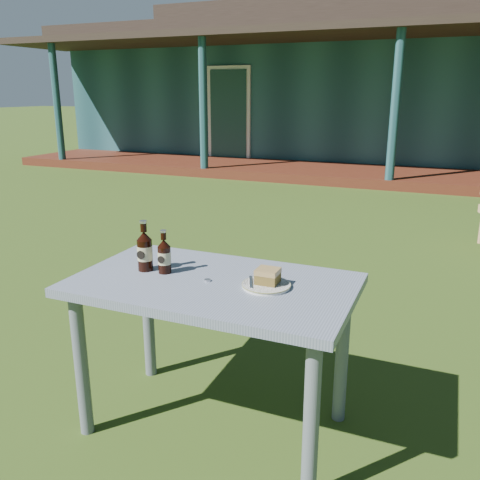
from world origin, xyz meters
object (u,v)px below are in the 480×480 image
at_px(cake_slice, 268,276).
at_px(cola_bottle_far, 145,251).
at_px(cola_bottle_near, 164,256).
at_px(cafe_table, 213,302).
at_px(plate, 266,285).

bearing_deg(cake_slice, cola_bottle_far, -177.36).
xyz_separation_m(cake_slice, cola_bottle_near, (-0.48, -0.02, 0.03)).
height_order(cafe_table, plate, plate).
relative_size(cola_bottle_near, cola_bottle_far, 0.85).
xyz_separation_m(plate, cake_slice, (0.00, 0.01, 0.04)).
xyz_separation_m(cafe_table, cola_bottle_near, (-0.24, 0.01, 0.18)).
relative_size(cake_slice, cola_bottle_far, 0.40).
bearing_deg(plate, cola_bottle_near, -178.73).
bearing_deg(cola_bottle_near, cake_slice, 2.74).
bearing_deg(cola_bottle_far, plate, 1.42).
relative_size(cake_slice, cola_bottle_near, 0.47).
distance_m(cafe_table, cola_bottle_far, 0.39).
bearing_deg(cola_bottle_far, cake_slice, 2.64).
height_order(cafe_table, cola_bottle_far, cola_bottle_far).
height_order(cafe_table, cola_bottle_near, cola_bottle_near).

